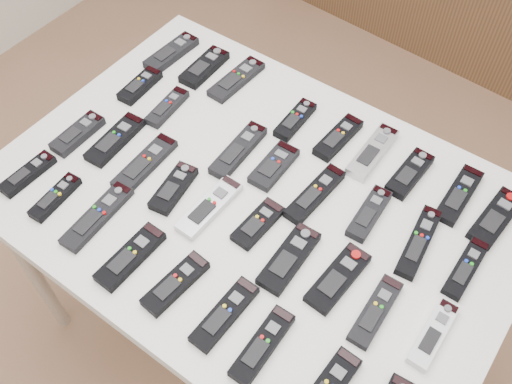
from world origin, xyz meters
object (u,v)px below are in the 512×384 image
Objects in this scene: remote_3 at (295,120)px; remote_12 at (274,166)px; remote_0 at (171,53)px; remote_23 at (289,258)px; remote_9 at (140,85)px; remote_17 at (78,134)px; remote_28 at (55,197)px; remote_7 at (459,195)px; remote_29 at (97,216)px; remote_2 at (236,79)px; remote_31 at (176,283)px; remote_6 at (410,174)px; remote_20 at (174,188)px; remote_4 at (338,137)px; remote_15 at (419,242)px; remote_13 at (315,194)px; table at (256,211)px; remote_10 at (167,107)px; remote_21 at (209,207)px; remote_27 at (28,174)px; remote_33 at (262,345)px; remote_11 at (238,150)px; remote_5 at (372,152)px; remote_32 at (225,314)px; remote_14 at (369,214)px; remote_1 at (204,67)px; remote_18 at (115,139)px; remote_24 at (338,278)px; remote_16 at (466,268)px; remote_30 at (130,256)px; remote_22 at (258,224)px; remote_8 at (496,218)px; remote_26 at (433,334)px.

remote_3 is 0.17m from remote_12.
remote_23 is at bearing -26.56° from remote_0.
remote_9 is 0.23m from remote_17.
remote_7 is at bearing 31.93° from remote_28.
remote_12 is at bearing 52.59° from remote_29.
remote_2 is 0.66m from remote_31.
remote_20 is (-0.45, -0.38, 0.00)m from remote_6.
remote_12 is (0.05, -0.17, 0.00)m from remote_3.
remote_9 is 0.70× the size of remote_29.
remote_15 is at bearing -24.64° from remote_4.
remote_9 and remote_13 have the same top height.
table is 8.33× the size of remote_12.
remote_10 is at bearing -109.93° from remote_2.
remote_21 is 0.47m from remote_27.
remote_17 is 0.88× the size of remote_33.
remote_13 is at bearing -3.24° from remote_11.
remote_15 is at bearing -39.39° from remote_5.
remote_32 is 0.10m from remote_33.
remote_14 is 0.38m from remote_21.
remote_28 is at bearing -139.47° from remote_13.
remote_7 and remote_28 have the same top height.
remote_14 is (0.09, -0.17, 0.00)m from remote_5.
remote_27 is (-0.13, -0.38, 0.00)m from remote_10.
remote_6 is (0.21, 0.00, 0.00)m from remote_4.
remote_0 reaches higher than table.
remote_11 is (0.39, -0.19, 0.00)m from remote_0.
remote_1 is 0.36m from remote_18.
remote_21 is 0.26m from remote_29.
remote_18 is 1.22× the size of remote_20.
remote_6 is 0.76m from remote_18.
remote_13 is 1.08× the size of remote_24.
remote_2 is 1.01× the size of remote_21.
remote_7 is 1.02× the size of remote_18.
remote_16 is at bearing -13.30° from remote_1.
remote_1 is at bearing 133.64° from remote_32.
remote_30 and remote_31 have the same top height.
remote_22 is at bearing -26.07° from remote_10.
remote_13 is 1.09× the size of remote_33.
table is 0.57m from remote_8.
remote_14 and remote_33 have the same top height.
remote_4 is at bearing 102.89° from remote_23.
remote_3 is 0.22m from remote_5.
remote_7 is 0.38m from remote_26.
remote_15 and remote_24 have the same top height.
remote_3 and remote_23 have the same top height.
table is 0.21m from remote_23.
remote_17 reaches higher than remote_22.
remote_0 reaches higher than remote_22.
remote_28 is (0.10, -0.41, -0.00)m from remote_9.
remote_20 is at bearing 137.09° from remote_31.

